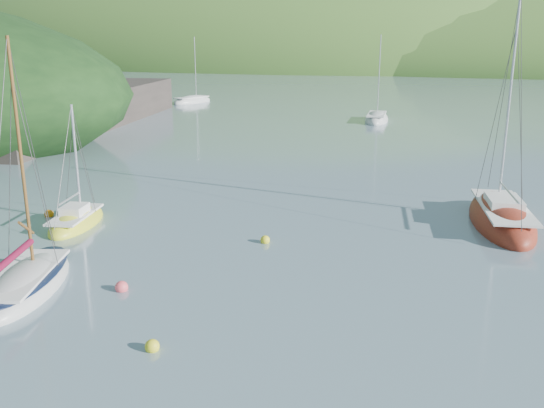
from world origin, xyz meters
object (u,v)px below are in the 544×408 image
(daysailer_white, at_px, (27,284))
(sloop_red, at_px, (501,220))
(sailboat_yellow, at_px, (77,222))
(distant_sloop_c, at_px, (192,102))
(distant_sloop_a, at_px, (376,120))

(daysailer_white, xyz_separation_m, sloop_red, (16.20, 13.74, 0.00))
(sailboat_yellow, bearing_deg, distant_sloop_c, 97.61)
(distant_sloop_a, xyz_separation_m, distant_sloop_c, (-25.64, 9.01, -0.00))
(distant_sloop_c, bearing_deg, distant_sloop_a, -1.79)
(sloop_red, xyz_separation_m, distant_sloop_c, (-37.29, 42.04, -0.06))
(sloop_red, bearing_deg, sailboat_yellow, -170.65)
(sailboat_yellow, distance_m, distant_sloop_c, 52.10)
(sloop_red, height_order, distant_sloop_c, sloop_red)
(daysailer_white, xyz_separation_m, distant_sloop_a, (4.55, 46.76, -0.05))
(distant_sloop_c, bearing_deg, sailboat_yellow, -52.10)
(daysailer_white, bearing_deg, distant_sloop_c, 92.07)
(distant_sloop_a, bearing_deg, sailboat_yellow, -106.41)
(daysailer_white, relative_size, distant_sloop_c, 1.04)
(sloop_red, relative_size, sailboat_yellow, 1.89)
(daysailer_white, relative_size, distant_sloop_a, 1.00)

